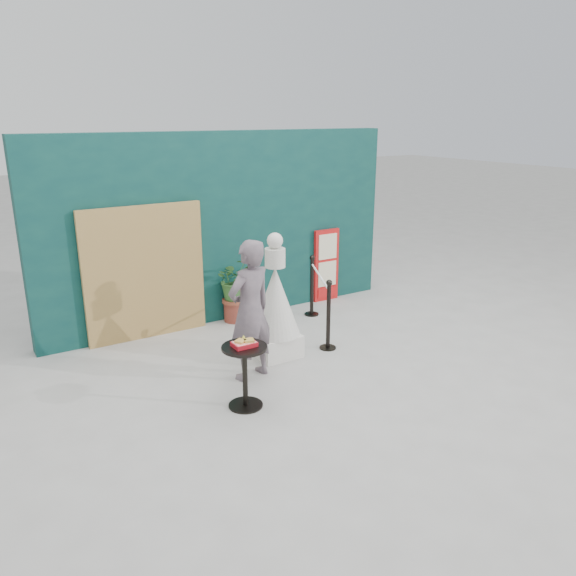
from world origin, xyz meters
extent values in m
plane|color=#ADAAA5|center=(0.00, 0.00, 0.00)|extent=(60.00, 60.00, 0.00)
cube|color=#0B3232|center=(0.00, 3.15, 1.50)|extent=(6.00, 0.30, 3.00)
cube|color=tan|center=(-1.40, 2.94, 1.00)|extent=(1.80, 0.08, 2.00)
imported|color=slate|center=(-0.74, 0.91, 0.90)|extent=(0.74, 0.58, 1.81)
cube|color=red|center=(1.90, 2.96, 0.65)|extent=(0.50, 0.06, 1.30)
cube|color=beige|center=(1.90, 2.92, 1.00)|extent=(0.38, 0.02, 0.45)
cube|color=beige|center=(1.90, 2.92, 0.50)|extent=(0.38, 0.02, 0.45)
cube|color=red|center=(1.90, 2.92, 0.15)|extent=(0.38, 0.02, 0.18)
cube|color=silver|center=(-0.12, 1.33, 0.16)|extent=(0.59, 0.59, 0.32)
cone|color=silver|center=(-0.12, 1.33, 0.80)|extent=(0.68, 0.68, 0.96)
cylinder|color=silver|center=(-0.12, 1.33, 1.41)|extent=(0.28, 0.28, 0.26)
sphere|color=silver|center=(-0.12, 1.33, 1.64)|extent=(0.21, 0.21, 0.21)
cylinder|color=black|center=(-1.16, 0.27, 0.01)|extent=(0.40, 0.40, 0.02)
cylinder|color=black|center=(-1.16, 0.27, 0.36)|extent=(0.06, 0.06, 0.72)
cylinder|color=black|center=(-1.16, 0.27, 0.73)|extent=(0.52, 0.52, 0.03)
cube|color=#B3131E|center=(-1.16, 0.27, 0.78)|extent=(0.26, 0.19, 0.05)
cube|color=red|center=(-1.16, 0.27, 0.80)|extent=(0.24, 0.17, 0.00)
cube|color=#DEBE51|center=(-1.20, 0.28, 0.82)|extent=(0.15, 0.14, 0.02)
cube|color=gold|center=(-1.11, 0.25, 0.82)|extent=(0.13, 0.13, 0.02)
cone|color=yellow|center=(-1.14, 0.32, 0.83)|extent=(0.06, 0.06, 0.06)
cylinder|color=brown|center=(0.02, 2.86, 0.16)|extent=(0.38, 0.38, 0.32)
cylinder|color=brown|center=(0.02, 2.86, 0.34)|extent=(0.42, 0.42, 0.05)
imported|color=#305F28|center=(0.02, 2.86, 0.72)|extent=(0.63, 0.55, 0.70)
cylinder|color=black|center=(0.63, 1.13, 0.01)|extent=(0.24, 0.24, 0.02)
cylinder|color=black|center=(0.63, 1.13, 0.48)|extent=(0.06, 0.06, 0.96)
sphere|color=black|center=(0.63, 1.13, 0.99)|extent=(0.09, 0.09, 0.09)
cylinder|color=black|center=(1.23, 2.43, 0.01)|extent=(0.24, 0.24, 0.02)
cylinder|color=black|center=(1.23, 2.43, 0.48)|extent=(0.06, 0.06, 0.96)
sphere|color=black|center=(1.23, 2.43, 0.99)|extent=(0.09, 0.09, 0.09)
cylinder|color=white|center=(0.93, 1.78, 0.88)|extent=(0.63, 1.31, 0.03)
camera|label=1|loc=(-3.81, -4.92, 3.24)|focal=35.00mm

